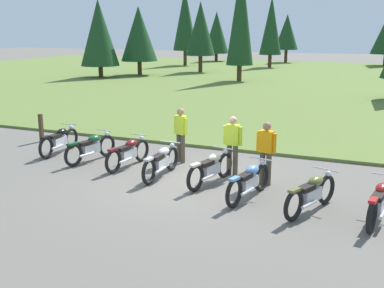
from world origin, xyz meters
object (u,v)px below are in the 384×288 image
(motorcycle_sky_blue, at_px, (249,181))
(motorcycle_olive, at_px, (311,193))
(motorcycle_cream, at_px, (211,168))
(rider_checking_bike, at_px, (233,142))
(motorcycle_black, at_px, (59,140))
(motorcycle_maroon, at_px, (128,153))
(motorcycle_red, at_px, (380,201))
(rider_with_back_turned, at_px, (266,150))
(motorcycle_british_green, at_px, (91,147))
(rider_near_row_end, at_px, (181,132))
(trail_marker_post, at_px, (41,128))
(motorcycle_silver, at_px, (161,162))

(motorcycle_sky_blue, distance_m, motorcycle_olive, 1.54)
(motorcycle_cream, height_order, motorcycle_sky_blue, same)
(motorcycle_cream, distance_m, rider_checking_bike, 1.09)
(motorcycle_black, distance_m, motorcycle_maroon, 2.93)
(motorcycle_red, bearing_deg, rider_with_back_turned, 153.53)
(motorcycle_british_green, distance_m, rider_near_row_end, 2.81)
(rider_with_back_turned, relative_size, trail_marker_post, 1.66)
(motorcycle_maroon, bearing_deg, rider_with_back_turned, -0.02)
(motorcycle_black, distance_m, rider_with_back_turned, 7.03)
(motorcycle_cream, bearing_deg, motorcycle_silver, 178.47)
(motorcycle_maroon, relative_size, trail_marker_post, 2.08)
(rider_near_row_end, bearing_deg, motorcycle_cream, -45.13)
(motorcycle_cream, relative_size, motorcycle_red, 0.99)
(motorcycle_sky_blue, height_order, motorcycle_olive, same)
(motorcycle_maroon, distance_m, motorcycle_olive, 5.72)
(rider_with_back_turned, bearing_deg, motorcycle_red, -26.47)
(motorcycle_british_green, height_order, trail_marker_post, trail_marker_post)
(motorcycle_british_green, relative_size, rider_with_back_turned, 1.25)
(motorcycle_cream, height_order, rider_with_back_turned, rider_with_back_turned)
(motorcycle_red, relative_size, rider_near_row_end, 1.25)
(motorcycle_black, height_order, motorcycle_sky_blue, same)
(trail_marker_post, bearing_deg, rider_with_back_turned, -10.28)
(rider_checking_bike, bearing_deg, motorcycle_sky_blue, -59.35)
(motorcycle_olive, bearing_deg, motorcycle_black, 166.93)
(motorcycle_red, height_order, rider_with_back_turned, rider_with_back_turned)
(motorcycle_silver, height_order, rider_near_row_end, rider_near_row_end)
(motorcycle_sky_blue, distance_m, rider_near_row_end, 3.66)
(trail_marker_post, bearing_deg, rider_checking_bike, -8.66)
(motorcycle_british_green, bearing_deg, rider_with_back_turned, -1.06)
(motorcycle_maroon, bearing_deg, rider_checking_bike, 7.61)
(motorcycle_british_green, bearing_deg, rider_checking_bike, 3.98)
(motorcycle_silver, xyz_separation_m, motorcycle_sky_blue, (2.70, -0.71, 0.00))
(rider_with_back_turned, bearing_deg, motorcycle_british_green, 178.94)
(motorcycle_red, xyz_separation_m, rider_near_row_end, (-5.74, 2.50, 0.51))
(motorcycle_maroon, xyz_separation_m, rider_checking_bike, (3.07, 0.41, 0.51))
(rider_near_row_end, bearing_deg, motorcycle_silver, -85.62)
(rider_near_row_end, distance_m, rider_with_back_turned, 3.11)
(motorcycle_british_green, bearing_deg, motorcycle_silver, -12.02)
(motorcycle_british_green, relative_size, rider_near_row_end, 1.25)
(rider_with_back_turned, height_order, trail_marker_post, rider_with_back_turned)
(motorcycle_maroon, distance_m, motorcycle_cream, 2.84)
(motorcycle_silver, bearing_deg, motorcycle_sky_blue, -14.75)
(motorcycle_cream, distance_m, motorcycle_red, 4.24)
(rider_with_back_turned, bearing_deg, motorcycle_olive, -45.82)
(trail_marker_post, bearing_deg, motorcycle_maroon, -19.06)
(motorcycle_black, xyz_separation_m, motorcycle_british_green, (1.51, -0.39, 0.00))
(motorcycle_silver, relative_size, rider_with_back_turned, 1.26)
(motorcycle_cream, xyz_separation_m, trail_marker_post, (-7.34, 2.08, 0.07))
(motorcycle_cream, bearing_deg, motorcycle_british_green, 171.63)
(motorcycle_silver, relative_size, motorcycle_olive, 1.05)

